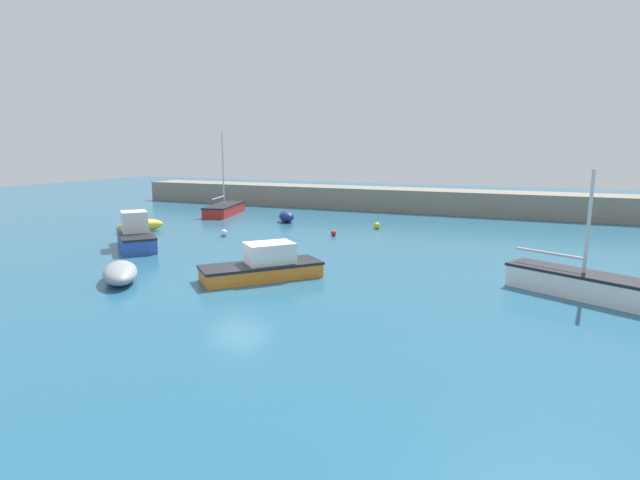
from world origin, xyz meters
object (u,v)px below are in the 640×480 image
(mooring_buoy_red, at_px, (334,233))
(mooring_buoy_white, at_px, (224,233))
(motorboat_with_cabin, at_px, (136,235))
(rowboat_white_midwater, at_px, (141,226))
(rowboat_blue_near, at_px, (120,273))
(cabin_cruiser_white, at_px, (264,266))
(fishing_dinghy_green, at_px, (286,217))
(mooring_buoy_yellow, at_px, (377,226))
(sailboat_twin_hulled, at_px, (582,284))
(sailboat_tall_mast, at_px, (224,209))

(mooring_buoy_red, bearing_deg, mooring_buoy_white, -156.49)
(motorboat_with_cabin, xyz_separation_m, rowboat_white_midwater, (-3.59, 4.31, -0.28))
(rowboat_blue_near, height_order, cabin_cruiser_white, cabin_cruiser_white)
(rowboat_blue_near, xyz_separation_m, rowboat_white_midwater, (-8.38, 10.38, 0.04))
(rowboat_blue_near, distance_m, mooring_buoy_white, 11.49)
(rowboat_blue_near, distance_m, cabin_cruiser_white, 6.19)
(fishing_dinghy_green, xyz_separation_m, mooring_buoy_white, (-0.98, -7.12, -0.21))
(rowboat_blue_near, relative_size, mooring_buoy_yellow, 7.52)
(motorboat_with_cabin, relative_size, rowboat_white_midwater, 1.52)
(sailboat_twin_hulled, relative_size, mooring_buoy_yellow, 12.69)
(rowboat_blue_near, distance_m, mooring_buoy_red, 14.78)
(mooring_buoy_white, bearing_deg, motorboat_with_cabin, -116.15)
(sailboat_tall_mast, xyz_separation_m, mooring_buoy_yellow, (14.30, -2.19, -0.25))
(mooring_buoy_yellow, distance_m, mooring_buoy_red, 4.29)
(mooring_buoy_yellow, distance_m, mooring_buoy_white, 10.76)
(motorboat_with_cabin, height_order, cabin_cruiser_white, motorboat_with_cabin)
(rowboat_blue_near, xyz_separation_m, mooring_buoy_red, (4.33, 14.13, -0.22))
(fishing_dinghy_green, height_order, sailboat_tall_mast, sailboat_tall_mast)
(rowboat_blue_near, bearing_deg, mooring_buoy_red, 119.49)
(fishing_dinghy_green, bearing_deg, sailboat_twin_hulled, -168.42)
(sailboat_twin_hulled, bearing_deg, rowboat_white_midwater, -164.23)
(fishing_dinghy_green, xyz_separation_m, sailboat_tall_mast, (-6.91, 1.82, 0.05))
(fishing_dinghy_green, relative_size, cabin_cruiser_white, 0.39)
(sailboat_tall_mast, height_order, mooring_buoy_yellow, sailboat_tall_mast)
(motorboat_with_cabin, distance_m, rowboat_white_midwater, 5.61)
(rowboat_blue_near, height_order, mooring_buoy_yellow, rowboat_blue_near)
(fishing_dinghy_green, xyz_separation_m, cabin_cruiser_white, (6.72, -15.44, 0.15))
(cabin_cruiser_white, bearing_deg, mooring_buoy_white, -95.01)
(sailboat_twin_hulled, xyz_separation_m, cabin_cruiser_white, (-12.75, -2.43, 0.06))
(rowboat_white_midwater, xyz_separation_m, mooring_buoy_red, (12.72, 3.74, -0.26))
(rowboat_white_midwater, distance_m, mooring_buoy_red, 13.26)
(sailboat_twin_hulled, height_order, mooring_buoy_red, sailboat_twin_hulled)
(cabin_cruiser_white, relative_size, mooring_buoy_yellow, 11.28)
(mooring_buoy_yellow, bearing_deg, cabin_cruiser_white, -92.59)
(mooring_buoy_red, bearing_deg, rowboat_blue_near, -107.05)
(sailboat_tall_mast, bearing_deg, mooring_buoy_yellow, -113.57)
(rowboat_white_midwater, bearing_deg, sailboat_tall_mast, 31.45)
(fishing_dinghy_green, relative_size, mooring_buoy_white, 4.62)
(sailboat_twin_hulled, height_order, sailboat_tall_mast, sailboat_tall_mast)
(motorboat_with_cabin, bearing_deg, sailboat_twin_hulled, 39.81)
(fishing_dinghy_green, height_order, motorboat_with_cabin, motorboat_with_cabin)
(motorboat_with_cabin, height_order, mooring_buoy_yellow, motorboat_with_cabin)
(rowboat_blue_near, bearing_deg, mooring_buoy_yellow, 117.78)
(mooring_buoy_white, bearing_deg, mooring_buoy_red, 23.51)
(rowboat_white_midwater, relative_size, mooring_buoy_white, 7.18)
(rowboat_blue_near, distance_m, mooring_buoy_yellow, 19.04)
(sailboat_tall_mast, bearing_deg, mooring_buoy_white, -161.33)
(sailboat_tall_mast, bearing_deg, motorboat_with_cabin, 178.59)
(sailboat_twin_hulled, height_order, mooring_buoy_yellow, sailboat_twin_hulled)
(sailboat_twin_hulled, xyz_separation_m, mooring_buoy_yellow, (-12.07, 12.65, -0.28))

